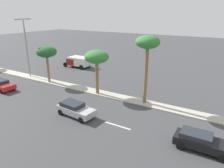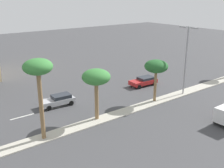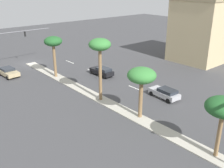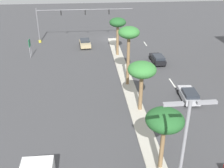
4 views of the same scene
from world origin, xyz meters
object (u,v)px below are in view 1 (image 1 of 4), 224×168
(palm_tree_left, at_px, (148,45))
(palm_tree_outboard, at_px, (97,58))
(sedan_silver_rear, at_px, (75,109))
(sedan_red_near, at_px, (1,84))
(sedan_black_far, at_px, (201,141))
(street_lamp_outboard, at_px, (26,43))
(palm_tree_near, at_px, (46,52))
(box_truck, at_px, (78,61))

(palm_tree_left, relative_size, palm_tree_outboard, 1.37)
(sedan_silver_rear, bearing_deg, sedan_red_near, 87.22)
(sedan_red_near, bearing_deg, sedan_black_far, -90.08)
(palm_tree_outboard, xyz_separation_m, sedan_red_near, (-5.68, 12.80, -4.23))
(street_lamp_outboard, height_order, sedan_silver_rear, street_lamp_outboard)
(sedan_black_far, bearing_deg, palm_tree_near, 76.03)
(sedan_silver_rear, height_order, sedan_black_far, sedan_black_far)
(palm_tree_near, height_order, sedan_red_near, palm_tree_near)
(palm_tree_left, distance_m, sedan_red_near, 21.33)
(sedan_red_near, relative_size, box_truck, 0.84)
(palm_tree_outboard, height_order, sedan_red_near, palm_tree_outboard)
(box_truck, bearing_deg, sedan_silver_rear, -141.02)
(street_lamp_outboard, distance_m, sedan_red_near, 8.21)
(sedan_red_near, distance_m, box_truck, 15.77)
(palm_tree_left, bearing_deg, street_lamp_outboard, 89.44)
(sedan_red_near, bearing_deg, palm_tree_outboard, -66.07)
(box_truck, bearing_deg, sedan_black_far, -121.45)
(street_lamp_outboard, relative_size, sedan_silver_rear, 2.17)
(sedan_silver_rear, bearing_deg, palm_tree_left, -36.59)
(sedan_black_far, xyz_separation_m, sedan_red_near, (0.04, 26.87, -0.04))
(box_truck, bearing_deg, palm_tree_near, -166.24)
(palm_tree_left, distance_m, sedan_silver_rear, 10.54)
(palm_tree_outboard, height_order, palm_tree_near, palm_tree_outboard)
(palm_tree_left, xyz_separation_m, box_truck, (9.61, 18.35, -5.84))
(palm_tree_left, distance_m, palm_tree_outboard, 6.97)
(sedan_silver_rear, bearing_deg, palm_tree_outboard, 13.99)
(sedan_silver_rear, relative_size, sedan_black_far, 0.99)
(palm_tree_left, distance_m, palm_tree_near, 16.08)
(palm_tree_left, height_order, box_truck, palm_tree_left)
(palm_tree_near, bearing_deg, sedan_silver_rear, -120.78)
(sedan_silver_rear, height_order, sedan_red_near, sedan_silver_rear)
(palm_tree_near, bearing_deg, palm_tree_left, -88.74)
(sedan_black_far, bearing_deg, street_lamp_outboard, 77.44)
(palm_tree_left, height_order, street_lamp_outboard, street_lamp_outboard)
(palm_tree_near, xyz_separation_m, sedan_red_near, (-5.77, 3.53, -4.02))
(palm_tree_outboard, distance_m, box_truck, 15.88)
(palm_tree_outboard, xyz_separation_m, sedan_black_far, (-5.72, -14.07, -4.19))
(palm_tree_left, height_order, sedan_red_near, palm_tree_left)
(palm_tree_near, distance_m, box_truck, 10.86)
(palm_tree_outboard, bearing_deg, palm_tree_near, 89.47)
(palm_tree_near, bearing_deg, box_truck, 13.76)
(palm_tree_outboard, distance_m, sedan_black_far, 15.75)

